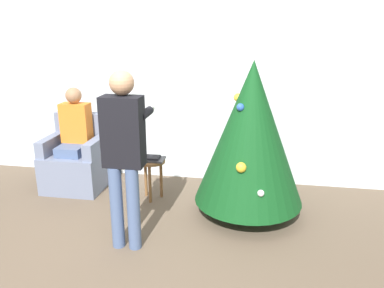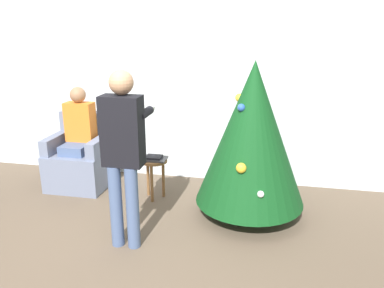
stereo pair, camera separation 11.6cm
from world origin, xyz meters
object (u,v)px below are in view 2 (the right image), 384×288
Objects in this scene: armchair at (82,160)px; person_standing at (123,146)px; christmas_tree at (252,134)px; side_stool at (154,168)px; person_seated at (78,133)px.

armchair is 0.56× the size of person_standing.
christmas_tree is 1.38m from person_standing.
side_stool is at bearing 170.64° from christmas_tree.
christmas_tree reaches higher than person_seated.
person_standing reaches higher than armchair.
person_seated is at bearing 132.47° from person_standing.
armchair reaches higher than side_stool.
side_stool is at bearing 92.13° from person_standing.
armchair is at bearing 168.72° from side_stool.
side_stool is (1.06, -0.19, -0.33)m from person_seated.
side_stool is (1.06, -0.21, 0.05)m from armchair.
person_standing reaches higher than person_seated.
person_seated is at bearing -90.00° from armchair.
christmas_tree is 1.02× the size of person_standing.
person_seated is (-2.21, 0.38, -0.22)m from christmas_tree.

